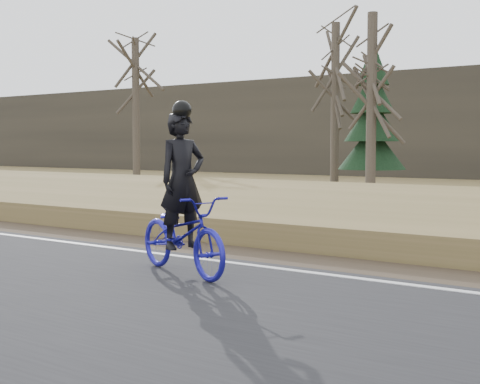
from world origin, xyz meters
The scene contains 12 objects.
ground centered at (0.00, 0.00, 0.00)m, with size 120.00×120.00×0.00m, color olive.
road centered at (0.00, -2.50, 0.03)m, with size 120.00×6.00×0.06m, color black.
edge_line centered at (0.00, 0.20, 0.07)m, with size 120.00×0.12×0.01m, color silver.
shoulder centered at (0.00, 1.20, 0.02)m, with size 120.00×1.60×0.04m, color #473A2B.
embankment centered at (0.00, 4.20, 0.22)m, with size 120.00×5.00×0.44m, color olive.
ballast centered at (0.00, 8.00, 0.23)m, with size 120.00×3.00×0.45m, color slate.
railroad centered at (0.00, 8.00, 0.53)m, with size 120.00×2.40×0.29m.
cyclist centered at (0.00, -0.86, 0.80)m, with size 2.18×1.35×2.35m.
bare_tree_far_left centered at (-16.61, 15.56, 3.44)m, with size 0.36×0.36×6.89m, color #4D4538.
bare_tree_left centered at (-7.14, 17.65, 3.46)m, with size 0.36×0.36×6.93m, color #4D4538.
bare_tree_near_left centered at (-4.00, 14.29, 3.23)m, with size 0.36×0.36×6.46m, color #4D4538.
conifer centered at (-4.85, 16.30, 2.77)m, with size 2.60×2.60×5.84m.
Camera 1 is at (5.81, -7.78, 1.81)m, focal length 50.00 mm.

